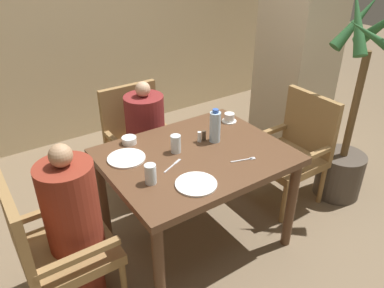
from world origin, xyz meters
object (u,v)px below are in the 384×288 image
diner_in_left_chair (75,225)px  glass_tall_mid (151,174)px  plate_main_left (196,184)px  bowl_small (129,140)px  diner_in_far_chair (146,140)px  teacup_with_saucer (229,118)px  water_bottle (215,127)px  chair_left_side (52,245)px  glass_tall_near (176,144)px  plate_main_right (126,158)px  potted_palm (348,137)px  chair_far_side (139,138)px  chair_right_side (295,147)px

diner_in_left_chair → glass_tall_mid: diner_in_left_chair is taller
plate_main_left → bowl_small: 0.68m
diner_in_far_chair → teacup_with_saucer: 0.73m
water_bottle → diner_in_left_chair: bearing=-176.3°
bowl_small → glass_tall_mid: glass_tall_mid is taller
chair_left_side → glass_tall_near: (0.91, 0.09, 0.34)m
chair_left_side → plate_main_right: size_ratio=3.72×
chair_left_side → plate_main_right: chair_left_side is taller
plate_main_left → water_bottle: size_ratio=1.02×
potted_palm → glass_tall_near: bearing=167.7°
plate_main_left → glass_tall_near: (0.10, 0.39, 0.06)m
teacup_with_saucer → chair_far_side: bearing=128.1°
water_bottle → potted_palm: bearing=-14.2°
chair_right_side → diner_in_left_chair: bearing=180.0°
chair_far_side → bowl_small: 0.66m
chair_far_side → plate_main_left: chair_far_side is taller
plate_main_right → water_bottle: (0.62, -0.13, 0.11)m
chair_far_side → teacup_with_saucer: 0.85m
chair_far_side → diner_in_far_chair: 0.15m
plate_main_right → glass_tall_mid: bearing=-89.1°
teacup_with_saucer → glass_tall_near: 0.61m
chair_right_side → plate_main_left: bearing=-166.3°
diner_in_left_chair → teacup_with_saucer: (1.35, 0.25, 0.23)m
plate_main_right → teacup_with_saucer: bearing=3.7°
glass_tall_near → glass_tall_mid: size_ratio=1.00×
diner_in_far_chair → chair_far_side: bearing=90.0°
diner_in_far_chair → glass_tall_near: size_ratio=8.49×
diner_in_far_chair → plate_main_left: (-0.20, -1.03, 0.23)m
plate_main_right → teacup_with_saucer: teacup_with_saucer is taller
chair_far_side → bowl_small: chair_far_side is taller
diner_in_left_chair → plate_main_left: 0.75m
plate_main_right → diner_in_far_chair: bearing=52.3°
bowl_small → diner_in_far_chair: bearing=49.3°
plate_main_left → glass_tall_mid: size_ratio=2.02×
chair_left_side → diner_in_left_chair: size_ratio=0.84×
diner_in_left_chair → plate_main_left: size_ratio=4.44×
glass_tall_mid → diner_in_left_chair: bearing=164.0°
diner_in_left_chair → bowl_small: diner_in_left_chair is taller
diner_in_left_chair → plate_main_left: diner_in_left_chair is taller
diner_in_far_chair → potted_palm: (1.38, -0.96, 0.04)m
chair_right_side → plate_main_right: chair_right_side is taller
diner_in_left_chair → chair_right_side: diner_in_left_chair is taller
water_bottle → chair_right_side: bearing=-4.9°
plate_main_left → teacup_with_saucer: size_ratio=2.17×
chair_far_side → glass_tall_mid: size_ratio=7.51×
potted_palm → glass_tall_mid: (-1.79, 0.10, 0.25)m
potted_palm → bowl_small: potted_palm is taller
plate_main_right → glass_tall_mid: (0.01, -0.32, 0.06)m
teacup_with_saucer → diner_in_left_chair: bearing=-169.3°
diner_in_left_chair → plate_main_left: (0.66, -0.30, 0.21)m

